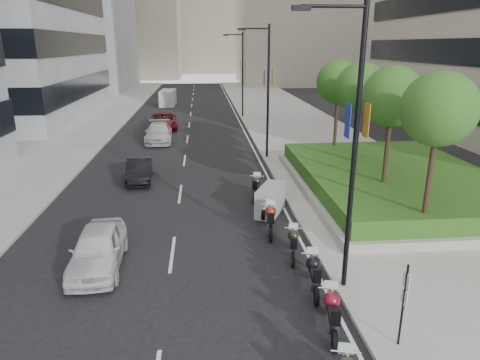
{
  "coord_description": "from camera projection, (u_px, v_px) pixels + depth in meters",
  "views": [
    {
      "loc": [
        -0.22,
        -11.06,
        7.72
      ],
      "look_at": [
        1.39,
        6.87,
        2.0
      ],
      "focal_mm": 32.0,
      "sensor_mm": 36.0,
      "label": 1
    }
  ],
  "objects": [
    {
      "name": "tree_2",
      "position": [
        361.0,
        88.0,
        23.33
      ],
      "size": [
        2.8,
        2.8,
        6.3
      ],
      "color": "#332319",
      "rests_on": "planter"
    },
    {
      "name": "lamp_post_2",
      "position": [
        241.0,
        70.0,
        45.84
      ],
      "size": [
        2.34,
        0.45,
        9.0
      ],
      "color": "black",
      "rests_on": "ground"
    },
    {
      "name": "car_a",
      "position": [
        98.0,
        248.0,
        15.34
      ],
      "size": [
        1.91,
        4.38,
        1.47
      ],
      "primitive_type": "imported",
      "rotation": [
        0.0,
        0.0,
        0.04
      ],
      "color": "silver",
      "rests_on": "ground"
    },
    {
      "name": "lamp_post_0",
      "position": [
        350.0,
        139.0,
        12.62
      ],
      "size": [
        2.34,
        0.45,
        9.0
      ],
      "color": "black",
      "rests_on": "ground"
    },
    {
      "name": "delivery_van",
      "position": [
        168.0,
        98.0,
        56.31
      ],
      "size": [
        2.0,
        4.8,
        1.98
      ],
      "rotation": [
        0.0,
        0.0,
        -0.04
      ],
      "color": "silver",
      "rests_on": "ground"
    },
    {
      "name": "motorcycle_3",
      "position": [
        293.0,
        244.0,
        16.13
      ],
      "size": [
        0.68,
        1.99,
        1.0
      ],
      "rotation": [
        0.0,
        0.0,
        1.38
      ],
      "color": "black",
      "rests_on": "ground"
    },
    {
      "name": "tree_0",
      "position": [
        439.0,
        110.0,
        15.73
      ],
      "size": [
        2.8,
        2.8,
        6.3
      ],
      "color": "#332319",
      "rests_on": "planter"
    },
    {
      "name": "lane_centre",
      "position": [
        189.0,
        128.0,
        41.2
      ],
      "size": [
        0.12,
        100.0,
        0.01
      ],
      "primitive_type": "cube",
      "color": "silver",
      "rests_on": "ground"
    },
    {
      "name": "lane_edge",
      "position": [
        242.0,
        127.0,
        41.64
      ],
      "size": [
        0.12,
        100.0,
        0.01
      ],
      "primitive_type": "cube",
      "color": "silver",
      "rests_on": "ground"
    },
    {
      "name": "building_cream_left",
      "position": [
        123.0,
        3.0,
        101.09
      ],
      "size": [
        26.0,
        24.0,
        34.0
      ],
      "primitive_type": "cube",
      "color": "#B7AD93",
      "rests_on": "ground"
    },
    {
      "name": "building_cream_centre",
      "position": [
        206.0,
        3.0,
        121.17
      ],
      "size": [
        30.0,
        24.0,
        38.0
      ],
      "primitive_type": "cube",
      "color": "#B7AD93",
      "rests_on": "ground"
    },
    {
      "name": "tree_1",
      "position": [
        392.0,
        97.0,
        19.53
      ],
      "size": [
        2.8,
        2.8,
        6.3
      ],
      "color": "#332319",
      "rests_on": "planter"
    },
    {
      "name": "hedge",
      "position": [
        394.0,
        177.0,
        22.91
      ],
      "size": [
        9.4,
        13.4,
        0.8
      ],
      "primitive_type": "cube",
      "color": "#235017",
      "rests_on": "planter"
    },
    {
      "name": "sidewalk_left",
      "position": [
        77.0,
        129.0,
        40.28
      ],
      "size": [
        8.0,
        100.0,
        0.15
      ],
      "primitive_type": "cube",
      "color": "#9E9B93",
      "rests_on": "ground"
    },
    {
      "name": "planter",
      "position": [
        393.0,
        187.0,
        23.09
      ],
      "size": [
        10.0,
        14.0,
        0.4
      ],
      "primitive_type": "cube",
      "color": "#A19F96",
      "rests_on": "sidewalk_right"
    },
    {
      "name": "car_b",
      "position": [
        139.0,
        170.0,
        25.16
      ],
      "size": [
        1.67,
        4.04,
        1.3
      ],
      "primitive_type": "imported",
      "rotation": [
        0.0,
        0.0,
        0.08
      ],
      "color": "black",
      "rests_on": "ground"
    },
    {
      "name": "tree_3",
      "position": [
        339.0,
        82.0,
        27.12
      ],
      "size": [
        2.8,
        2.8,
        6.3
      ],
      "color": "#332319",
      "rests_on": "planter"
    },
    {
      "name": "lamp_post_1",
      "position": [
        266.0,
        86.0,
        28.76
      ],
      "size": [
        2.34,
        0.45,
        9.0
      ],
      "color": "black",
      "rests_on": "ground"
    },
    {
      "name": "parking_sign",
      "position": [
        404.0,
        301.0,
        10.92
      ],
      "size": [
        0.06,
        0.32,
        2.5
      ],
      "color": "black",
      "rests_on": "ground"
    },
    {
      "name": "motorcycle_6",
      "position": [
        256.0,
        188.0,
        22.36
      ],
      "size": [
        0.77,
        2.13,
        1.07
      ],
      "rotation": [
        0.0,
        0.0,
        1.35
      ],
      "color": "black",
      "rests_on": "ground"
    },
    {
      "name": "car_c",
      "position": [
        159.0,
        133.0,
        35.35
      ],
      "size": [
        2.38,
        5.33,
        1.52
      ],
      "primitive_type": "imported",
      "rotation": [
        0.0,
        0.0,
        0.05
      ],
      "color": "silver",
      "rests_on": "ground"
    },
    {
      "name": "motorcycle_2",
      "position": [
        314.0,
        274.0,
        13.91
      ],
      "size": [
        0.73,
        2.19,
        1.09
      ],
      "rotation": [
        0.0,
        0.0,
        1.44
      ],
      "color": "black",
      "rests_on": "ground"
    },
    {
      "name": "motorcycle_1",
      "position": [
        332.0,
        313.0,
        11.89
      ],
      "size": [
        0.74,
        2.18,
        1.09
      ],
      "rotation": [
        0.0,
        0.0,
        1.38
      ],
      "color": "black",
      "rests_on": "ground"
    },
    {
      "name": "sidewalk_right",
      "position": [
        296.0,
        126.0,
        42.07
      ],
      "size": [
        10.0,
        100.0,
        0.15
      ],
      "primitive_type": "cube",
      "color": "#9E9B93",
      "rests_on": "ground"
    },
    {
      "name": "car_d",
      "position": [
        164.0,
        121.0,
        40.8
      ],
      "size": [
        2.89,
        5.52,
        1.48
      ],
      "primitive_type": "imported",
      "rotation": [
        0.0,
        0.0,
        0.08
      ],
      "color": "#5A0A13",
      "rests_on": "ground"
    },
    {
      "name": "motorcycle_5",
      "position": [
        270.0,
        200.0,
        20.26
      ],
      "size": [
        1.75,
        2.39,
        1.35
      ],
      "rotation": [
        0.0,
        0.0,
        1.14
      ],
      "color": "black",
      "rests_on": "ground"
    },
    {
      "name": "motorcycle_4",
      "position": [
        270.0,
        220.0,
        18.19
      ],
      "size": [
        0.75,
        2.25,
        1.12
      ],
      "rotation": [
        0.0,
        0.0,
        1.44
      ],
      "color": "black",
      "rests_on": "ground"
    },
    {
      "name": "building_grey_far",
      "position": [
        58.0,
        0.0,
        72.7
      ],
      "size": [
        22.0,
        26.0,
        30.0
      ],
      "primitive_type": "cube",
      "color": "gray",
      "rests_on": "ground"
    },
    {
      "name": "ground",
      "position": [
        214.0,
        313.0,
        12.85
      ],
      "size": [
        160.0,
        160.0,
        0.0
      ],
      "primitive_type": "plane",
      "color": "black",
      "rests_on": "ground"
    }
  ]
}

